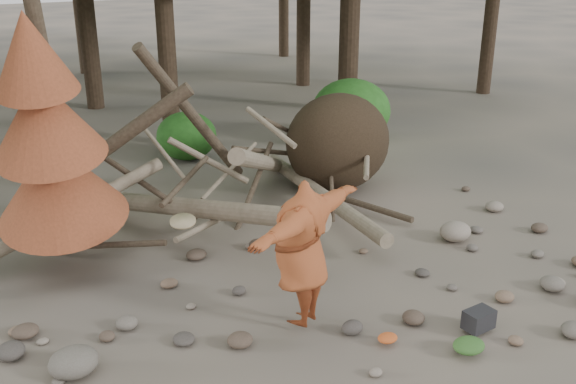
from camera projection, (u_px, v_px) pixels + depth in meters
ground at (369, 318)px, 8.59m from camera, size 120.00×120.00×0.00m
deadfall_pile at (316, 149)px, 12.62m from camera, size 8.55×5.24×3.30m
dead_conifer at (50, 142)px, 8.97m from camera, size 2.06×2.16×4.35m
bush_mid at (187, 136)px, 14.98m from camera, size 1.40×1.40×1.12m
bush_right at (351, 110)px, 16.34m from camera, size 2.00×2.00×1.60m
frisbee_thrower at (302, 253)px, 8.04m from camera, size 3.06×1.62×1.96m
backpack at (478, 323)px, 8.24m from camera, size 0.39×0.26×0.26m
cloth_green at (468, 349)px, 7.80m from camera, size 0.42×0.35×0.16m
cloth_orange at (387, 341)px, 8.00m from camera, size 0.27×0.22×0.10m
boulder_mid_right at (455, 231)px, 10.85m from camera, size 0.55×0.49×0.33m
boulder_mid_left at (74, 362)px, 7.39m from camera, size 0.57×0.51×0.34m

